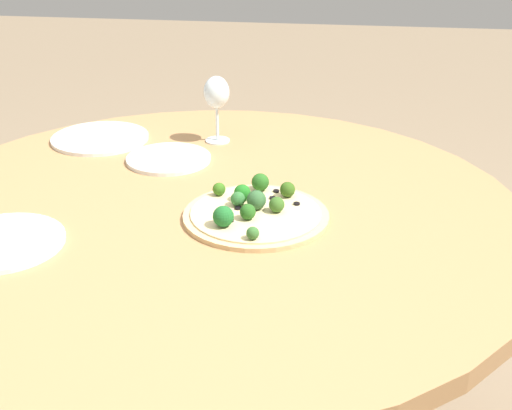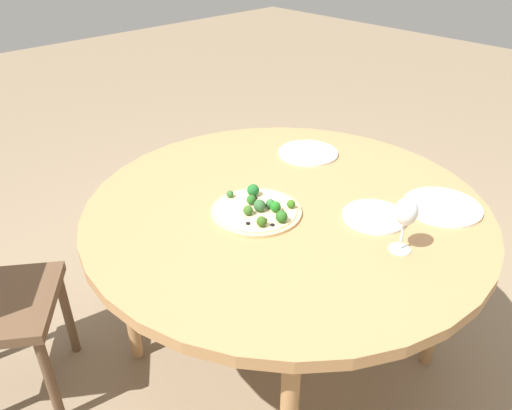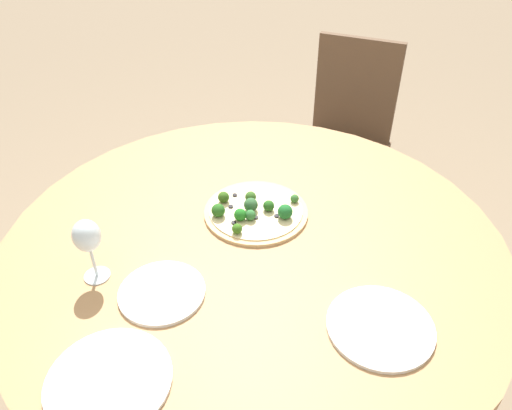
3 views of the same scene
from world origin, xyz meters
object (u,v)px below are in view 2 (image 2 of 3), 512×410
at_px(wine_glass, 406,213).
at_px(plate_near, 375,216).
at_px(pizza, 258,209).
at_px(plate_far, 308,153).
at_px(plate_side, 442,207).

distance_m(wine_glass, plate_near, 0.22).
distance_m(pizza, plate_far, 0.51).
bearing_deg(plate_far, wine_glass, 64.09).
xyz_separation_m(pizza, plate_side, (-0.48, 0.41, -0.01)).
bearing_deg(plate_near, plate_side, 150.92).
xyz_separation_m(wine_glass, plate_side, (-0.32, -0.03, -0.12)).
distance_m(pizza, plate_side, 0.63).
distance_m(wine_glass, plate_side, 0.34).
height_order(plate_near, plate_far, same).
xyz_separation_m(plate_near, plate_side, (-0.22, 0.12, 0.00)).
bearing_deg(plate_side, plate_near, -29.08).
bearing_deg(pizza, plate_far, -158.11).
height_order(wine_glass, plate_far, wine_glass).
relative_size(pizza, plate_far, 1.25).
bearing_deg(pizza, wine_glass, 110.08).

